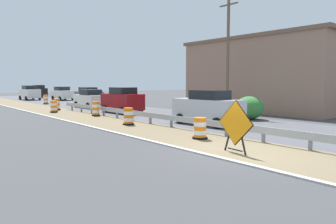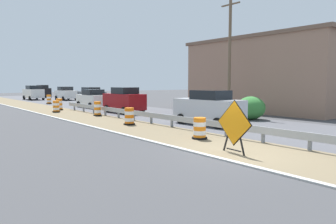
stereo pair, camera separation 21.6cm
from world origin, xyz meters
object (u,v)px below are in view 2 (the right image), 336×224
(traffic_barrel_far, at_px, (56,107))
(car_lead_near_lane, at_px, (33,93))
(car_distant_b, at_px, (124,100))
(traffic_barrel_farthest, at_px, (49,100))
(utility_pole_near, at_px, (230,55))
(car_trailing_near_lane, at_px, (43,91))
(car_trailing_far_lane, at_px, (93,99))
(traffic_barrel_nearest, at_px, (200,129))
(car_mid_far_lane, at_px, (66,93))
(car_distant_a, at_px, (91,95))
(traffic_barrel_close, at_px, (129,117))
(car_lead_far_lane, at_px, (209,108))
(traffic_barrel_mid, at_px, (97,109))
(traffic_barrel_farther, at_px, (59,105))
(warning_sign_diamond, at_px, (234,125))

(traffic_barrel_far, bearing_deg, car_lead_near_lane, 78.83)
(traffic_barrel_far, relative_size, car_distant_b, 0.24)
(traffic_barrel_farthest, bearing_deg, utility_pole_near, -72.49)
(car_trailing_near_lane, distance_m, car_trailing_far_lane, 27.03)
(car_trailing_far_lane, bearing_deg, traffic_barrel_nearest, 168.48)
(traffic_barrel_far, xyz_separation_m, car_mid_far_lane, (8.04, 18.59, 0.56))
(car_trailing_far_lane, distance_m, car_distant_a, 7.50)
(traffic_barrel_close, bearing_deg, car_trailing_far_lane, 73.27)
(car_lead_far_lane, bearing_deg, traffic_barrel_close, 48.09)
(traffic_barrel_mid, distance_m, car_distant_a, 15.85)
(traffic_barrel_close, height_order, car_trailing_far_lane, car_trailing_far_lane)
(traffic_barrel_farther, bearing_deg, car_trailing_far_lane, 8.29)
(warning_sign_diamond, xyz_separation_m, car_distant_a, (8.45, 29.73, -0.04))
(traffic_barrel_close, bearing_deg, car_distant_a, 70.60)
(traffic_barrel_farther, bearing_deg, car_mid_far_lane, 67.01)
(warning_sign_diamond, bearing_deg, car_trailing_far_lane, -97.38)
(car_distant_b, bearing_deg, car_distant_a, -15.70)
(traffic_barrel_far, bearing_deg, traffic_barrel_close, -86.75)
(car_trailing_near_lane, xyz_separation_m, car_lead_far_lane, (-3.61, -43.79, -0.03))
(traffic_barrel_farthest, bearing_deg, car_mid_far_lane, 55.62)
(traffic_barrel_farthest, xyz_separation_m, car_lead_near_lane, (1.30, 11.07, 0.59))
(traffic_barrel_farther, relative_size, car_trailing_far_lane, 0.25)
(warning_sign_diamond, height_order, traffic_barrel_mid, warning_sign_diamond)
(car_mid_far_lane, relative_size, utility_pole_near, 0.47)
(car_trailing_far_lane, bearing_deg, traffic_barrel_farthest, 10.86)
(traffic_barrel_close, relative_size, traffic_barrel_farther, 0.97)
(warning_sign_diamond, bearing_deg, traffic_barrel_farther, -88.34)
(traffic_barrel_mid, height_order, traffic_barrel_farther, traffic_barrel_mid)
(traffic_barrel_farthest, bearing_deg, traffic_barrel_nearest, -95.12)
(warning_sign_diamond, distance_m, car_distant_b, 16.74)
(car_lead_far_lane, bearing_deg, traffic_barrel_far, 15.27)
(car_trailing_near_lane, xyz_separation_m, car_mid_far_lane, (-0.00, -10.86, -0.09))
(car_lead_near_lane, bearing_deg, traffic_barrel_far, 167.13)
(car_mid_far_lane, bearing_deg, traffic_barrel_nearest, -11.86)
(traffic_barrel_far, bearing_deg, car_trailing_far_lane, 28.76)
(traffic_barrel_farther, distance_m, car_trailing_near_lane, 28.27)
(car_mid_far_lane, distance_m, car_trailing_far_lane, 16.30)
(car_trailing_near_lane, bearing_deg, traffic_barrel_farther, -13.90)
(car_mid_far_lane, distance_m, car_distant_b, 23.17)
(warning_sign_diamond, xyz_separation_m, car_lead_far_lane, (4.98, 5.95, 0.02))
(traffic_barrel_nearest, distance_m, car_distant_b, 13.68)
(warning_sign_diamond, bearing_deg, utility_pole_near, -134.04)
(traffic_barrel_close, bearing_deg, traffic_barrel_farthest, 83.67)
(traffic_barrel_mid, distance_m, utility_pole_near, 11.50)
(traffic_barrel_nearest, distance_m, car_mid_far_lane, 36.77)
(traffic_barrel_nearest, bearing_deg, car_lead_far_lane, 38.42)
(car_mid_far_lane, bearing_deg, traffic_barrel_far, -23.50)
(car_trailing_near_lane, bearing_deg, car_lead_near_lane, -26.89)
(utility_pole_near, bearing_deg, traffic_barrel_far, 132.68)
(traffic_barrel_mid, height_order, car_distant_b, car_distant_b)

